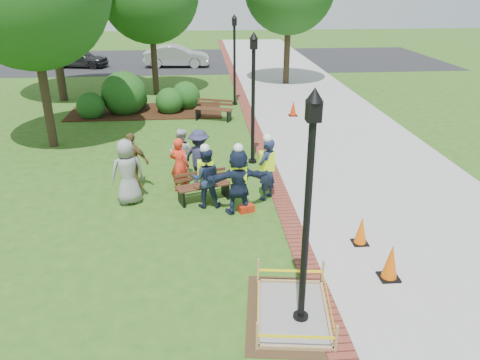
{
  "coord_description": "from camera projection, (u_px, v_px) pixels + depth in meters",
  "views": [
    {
      "loc": [
        -0.44,
        -9.73,
        5.71
      ],
      "look_at": [
        0.5,
        1.2,
        1.0
      ],
      "focal_mm": 35.0,
      "sensor_mm": 36.0,
      "label": 1
    }
  ],
  "objects": [
    {
      "name": "ground",
      "position": [
        224.0,
        239.0,
        11.2
      ],
      "size": [
        100.0,
        100.0,
        0.0
      ],
      "primitive_type": "plane",
      "color": "#285116",
      "rests_on": "ground"
    },
    {
      "name": "sidewalk",
      "position": [
        324.0,
        119.0,
        20.74
      ],
      "size": [
        6.0,
        60.0,
        0.02
      ],
      "primitive_type": "cube",
      "color": "#9E9E99",
      "rests_on": "ground"
    },
    {
      "name": "brick_edging",
      "position": [
        251.0,
        121.0,
        20.48
      ],
      "size": [
        0.5,
        60.0,
        0.03
      ],
      "primitive_type": "cube",
      "color": "maroon",
      "rests_on": "ground"
    },
    {
      "name": "mulch_bed",
      "position": [
        146.0,
        111.0,
        21.94
      ],
      "size": [
        7.0,
        3.0,
        0.05
      ],
      "primitive_type": "cube",
      "color": "#381E0F",
      "rests_on": "ground"
    },
    {
      "name": "parking_lot",
      "position": [
        205.0,
        60.0,
        35.91
      ],
      "size": [
        36.0,
        12.0,
        0.01
      ],
      "primitive_type": "cube",
      "color": "black",
      "rests_on": "ground"
    },
    {
      "name": "wet_concrete_pad",
      "position": [
        293.0,
        303.0,
        8.59
      ],
      "size": [
        1.99,
        2.5,
        0.55
      ],
      "color": "#47331E",
      "rests_on": "ground"
    },
    {
      "name": "bench_near",
      "position": [
        204.0,
        192.0,
        13.04
      ],
      "size": [
        1.57,
        0.94,
        0.81
      ],
      "color": "#55331D",
      "rests_on": "ground"
    },
    {
      "name": "bench_far",
      "position": [
        214.0,
        114.0,
        20.52
      ],
      "size": [
        1.72,
        1.05,
        0.89
      ],
      "color": "#55311D",
      "rests_on": "ground"
    },
    {
      "name": "cone_front",
      "position": [
        391.0,
        263.0,
        9.55
      ],
      "size": [
        0.41,
        0.41,
        0.81
      ],
      "color": "black",
      "rests_on": "ground"
    },
    {
      "name": "cone_back",
      "position": [
        361.0,
        231.0,
        10.84
      ],
      "size": [
        0.36,
        0.36,
        0.71
      ],
      "color": "black",
      "rests_on": "ground"
    },
    {
      "name": "cone_far",
      "position": [
        293.0,
        108.0,
        21.11
      ],
      "size": [
        0.37,
        0.37,
        0.73
      ],
      "color": "black",
      "rests_on": "ground"
    },
    {
      "name": "toolbox",
      "position": [
        246.0,
        209.0,
        12.45
      ],
      "size": [
        0.45,
        0.34,
        0.2
      ],
      "primitive_type": "cube",
      "rotation": [
        0.0,
        0.0,
        0.34
      ],
      "color": "red",
      "rests_on": "ground"
    },
    {
      "name": "lamp_near",
      "position": [
        308.0,
        196.0,
        7.57
      ],
      "size": [
        0.28,
        0.28,
        4.26
      ],
      "color": "black",
      "rests_on": "ground"
    },
    {
      "name": "lamp_mid",
      "position": [
        253.0,
        90.0,
        14.89
      ],
      "size": [
        0.28,
        0.28,
        4.26
      ],
      "color": "black",
      "rests_on": "ground"
    },
    {
      "name": "lamp_far",
      "position": [
        234.0,
        53.0,
        22.21
      ],
      "size": [
        0.28,
        0.28,
        4.26
      ],
      "color": "black",
      "rests_on": "ground"
    },
    {
      "name": "shrub_a",
      "position": [
        92.0,
        118.0,
        20.98
      ],
      "size": [
        1.24,
        1.24,
        1.24
      ],
      "primitive_type": "sphere",
      "color": "#1A4213",
      "rests_on": "ground"
    },
    {
      "name": "shrub_b",
      "position": [
        126.0,
        113.0,
        21.81
      ],
      "size": [
        2.06,
        2.06,
        2.06
      ],
      "primitive_type": "sphere",
      "color": "#1A4213",
      "rests_on": "ground"
    },
    {
      "name": "shrub_c",
      "position": [
        170.0,
        113.0,
        21.77
      ],
      "size": [
        1.26,
        1.26,
        1.26
      ],
      "primitive_type": "sphere",
      "color": "#1A4213",
      "rests_on": "ground"
    },
    {
      "name": "shrub_d",
      "position": [
        186.0,
        108.0,
        22.57
      ],
      "size": [
        1.39,
        1.39,
        1.39
      ],
      "primitive_type": "sphere",
      "color": "#1A4213",
      "rests_on": "ground"
    },
    {
      "name": "shrub_e",
      "position": [
        137.0,
        108.0,
        22.6
      ],
      "size": [
        1.04,
        1.04,
        1.04
      ],
      "primitive_type": "sphere",
      "color": "#1A4213",
      "rests_on": "ground"
    },
    {
      "name": "casual_person_a",
      "position": [
        127.0,
        172.0,
        12.66
      ],
      "size": [
        0.68,
        0.56,
        1.83
      ],
      "color": "gray",
      "rests_on": "ground"
    },
    {
      "name": "casual_person_b",
      "position": [
        180.0,
        165.0,
        13.38
      ],
      "size": [
        0.61,
        0.52,
        1.63
      ],
      "color": "red",
      "rests_on": "ground"
    },
    {
      "name": "casual_person_c",
      "position": [
        182.0,
        154.0,
        14.26
      ],
      "size": [
        0.61,
        0.52,
        1.61
      ],
      "color": "silver",
      "rests_on": "ground"
    },
    {
      "name": "casual_person_d",
      "position": [
        133.0,
        161.0,
        13.59
      ],
      "size": [
        0.64,
        0.53,
        1.7
      ],
      "color": "brown",
      "rests_on": "ground"
    },
    {
      "name": "casual_person_e",
      "position": [
        199.0,
        157.0,
        13.89
      ],
      "size": [
        0.64,
        0.61,
        1.7
      ],
      "color": "#2C2D4E",
      "rests_on": "ground"
    },
    {
      "name": "hivis_worker_a",
      "position": [
        238.0,
        179.0,
        12.11
      ],
      "size": [
        0.62,
        0.44,
        1.93
      ],
      "color": "#16223A",
      "rests_on": "ground"
    },
    {
      "name": "hivis_worker_b",
      "position": [
        267.0,
        167.0,
        12.9
      ],
      "size": [
        0.64,
        0.66,
        1.91
      ],
      "color": "#17253D",
      "rests_on": "ground"
    },
    {
      "name": "hivis_worker_c",
      "position": [
        206.0,
        176.0,
        12.47
      ],
      "size": [
        0.53,
        0.34,
        1.79
      ],
      "color": "#192041",
      "rests_on": "ground"
    },
    {
      "name": "parked_car_a",
      "position": [
        80.0,
        67.0,
        32.99
      ],
      "size": [
        2.84,
        4.81,
        1.47
      ],
      "primitive_type": "imported",
      "rotation": [
        0.0,
        0.0,
        1.36
      ],
      "color": "#272729",
      "rests_on": "ground"
    },
    {
      "name": "parked_car_b",
      "position": [
        177.0,
        67.0,
        33.19
      ],
      "size": [
        2.41,
        5.05,
        1.61
      ],
      "primitive_type": "imported",
      "rotation": [
        0.0,
        0.0,
        1.52
      ],
      "color": "silver",
      "rests_on": "ground"
    }
  ]
}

